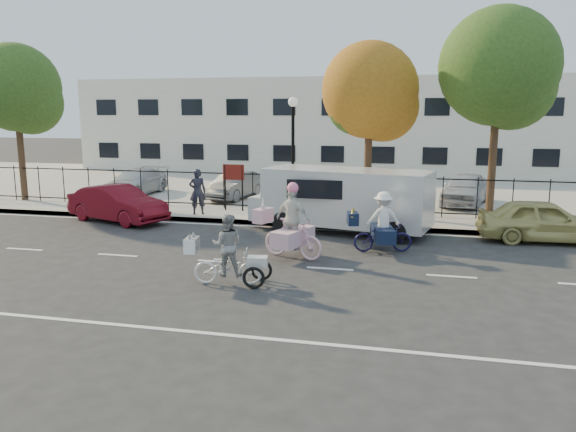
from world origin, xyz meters
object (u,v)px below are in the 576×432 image
(lamppost, at_px, (293,135))
(lot_car_d, at_px, (465,189))
(white_van, at_px, (343,198))
(red_sedan, at_px, (118,204))
(lot_car_a, at_px, (136,182))
(gold_sedan, at_px, (544,221))
(pedestrian, at_px, (198,192))
(unicorn_bike, at_px, (292,230))
(bull_bike, at_px, (382,228))
(lot_car_c, at_px, (235,185))
(zebra_trike, at_px, (228,257))

(lamppost, height_order, lot_car_d, lamppost)
(white_van, relative_size, red_sedan, 1.55)
(lot_car_a, bearing_deg, gold_sedan, -15.98)
(pedestrian, bearing_deg, red_sedan, 7.71)
(gold_sedan, bearing_deg, lamppost, 71.37)
(unicorn_bike, height_order, white_van, same)
(bull_bike, bearing_deg, lot_car_a, 43.06)
(lamppost, bearing_deg, gold_sedan, -15.28)
(white_van, bearing_deg, unicorn_bike, -92.15)
(lamppost, xyz_separation_m, gold_sedan, (8.42, -2.30, -2.45))
(bull_bike, relative_size, lot_car_c, 0.54)
(zebra_trike, distance_m, pedestrian, 8.44)
(zebra_trike, distance_m, lot_car_a, 14.38)
(bull_bike, bearing_deg, lamppost, 24.15)
(unicorn_bike, bearing_deg, lamppost, 31.46)
(lamppost, distance_m, lot_car_d, 7.75)
(lamppost, xyz_separation_m, pedestrian, (-3.41, -1.07, -2.10))
(lamppost, bearing_deg, pedestrian, -162.52)
(lot_car_a, xyz_separation_m, lot_car_d, (14.65, 0.50, 0.07))
(white_van, relative_size, lot_car_c, 1.76)
(bull_bike, bearing_deg, lot_car_c, 28.55)
(lot_car_c, relative_size, lot_car_d, 0.91)
(unicorn_bike, relative_size, gold_sedan, 0.55)
(unicorn_bike, relative_size, pedestrian, 1.24)
(unicorn_bike, xyz_separation_m, lot_car_c, (-4.58, 8.86, -0.04))
(red_sedan, bearing_deg, gold_sedan, -69.30)
(pedestrian, bearing_deg, lot_car_c, -111.29)
(white_van, relative_size, lot_car_a, 1.53)
(lot_car_c, bearing_deg, unicorn_bike, -53.69)
(white_van, xyz_separation_m, lot_car_d, (4.29, 5.79, -0.35))
(red_sedan, bearing_deg, lot_car_c, -6.71)
(unicorn_bike, bearing_deg, gold_sedan, -43.70)
(lamppost, xyz_separation_m, lot_car_a, (-8.13, 2.99, -2.37))
(lamppost, relative_size, unicorn_bike, 2.04)
(red_sedan, xyz_separation_m, lot_car_c, (2.71, 5.30, 0.07))
(zebra_trike, height_order, pedestrian, pedestrian)
(pedestrian, bearing_deg, gold_sedan, 154.73)
(pedestrian, bearing_deg, lot_car_d, -174.66)
(lamppost, relative_size, lot_car_c, 1.22)
(lamppost, height_order, pedestrian, lamppost)
(red_sedan, xyz_separation_m, pedestrian, (2.57, 1.31, 0.35))
(lamppost, xyz_separation_m, lot_car_c, (-3.28, 2.91, -2.38))
(lot_car_c, bearing_deg, bull_bike, -38.58)
(white_van, bearing_deg, zebra_trike, -94.19)
(zebra_trike, xyz_separation_m, bull_bike, (3.27, 3.92, 0.05))
(gold_sedan, xyz_separation_m, lot_car_c, (-11.70, 5.21, 0.07))
(bull_bike, relative_size, white_van, 0.31)
(pedestrian, bearing_deg, white_van, 148.39)
(zebra_trike, xyz_separation_m, unicorn_bike, (0.91, 2.65, 0.13))
(lamppost, distance_m, gold_sedan, 9.07)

